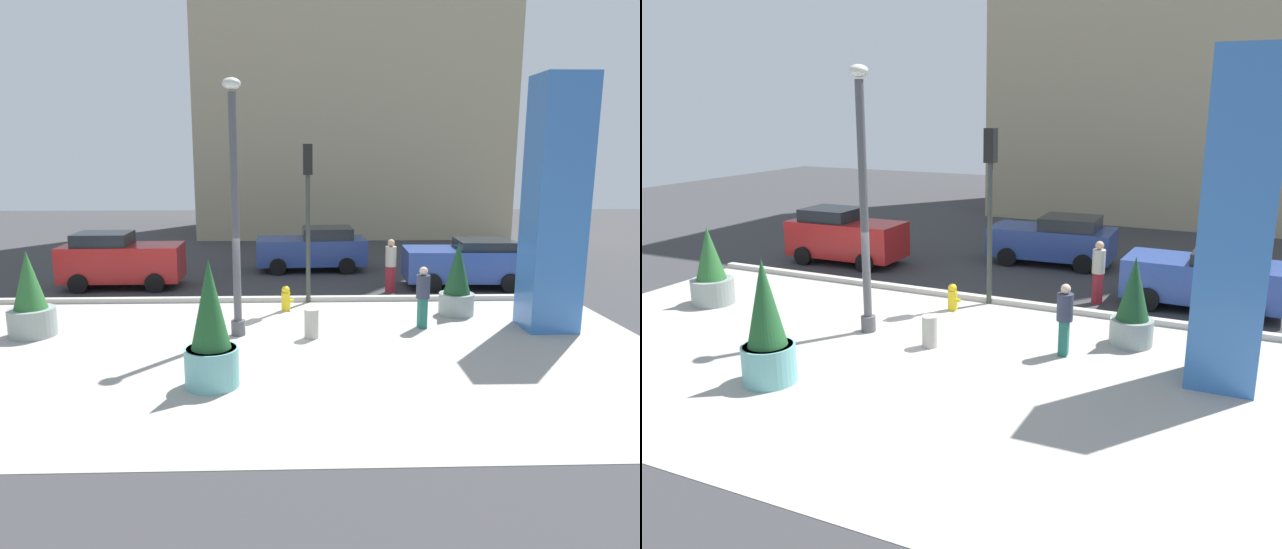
% 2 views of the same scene
% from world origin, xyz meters
% --- Properties ---
extents(ground_plane, '(60.00, 60.00, 0.00)m').
position_xyz_m(ground_plane, '(0.00, 4.00, 0.00)').
color(ground_plane, '#38383A').
extents(plaza_pavement, '(18.00, 10.00, 0.02)m').
position_xyz_m(plaza_pavement, '(0.00, -2.00, 0.00)').
color(plaza_pavement, '#ADA89E').
rests_on(plaza_pavement, ground_plane).
extents(curb_strip, '(18.00, 0.24, 0.16)m').
position_xyz_m(curb_strip, '(0.00, 3.12, 0.08)').
color(curb_strip, '#B7B2A8').
rests_on(curb_strip, ground_plane).
extents(lamp_post, '(0.44, 0.44, 6.29)m').
position_xyz_m(lamp_post, '(-1.17, -0.37, 3.06)').
color(lamp_post, '#4C4C51').
rests_on(lamp_post, ground_plane).
extents(art_pillar_blue, '(1.30, 1.30, 6.47)m').
position_xyz_m(art_pillar_blue, '(6.90, 0.03, 3.23)').
color(art_pillar_blue, '#3870BC').
rests_on(art_pillar_blue, ground_plane).
extents(potted_plant_by_pillar, '(1.16, 1.16, 2.19)m').
position_xyz_m(potted_plant_by_pillar, '(-6.38, -0.23, 0.90)').
color(potted_plant_by_pillar, gray).
rests_on(potted_plant_by_pillar, ground_plane).
extents(potted_plant_near_left, '(1.07, 1.07, 2.57)m').
position_xyz_m(potted_plant_near_left, '(-1.34, -3.73, 1.09)').
color(potted_plant_near_left, '#6BB2B2').
rests_on(potted_plant_near_left, ground_plane).
extents(potted_plant_curbside, '(1.00, 1.00, 2.11)m').
position_xyz_m(potted_plant_curbside, '(4.87, 1.42, 0.91)').
color(potted_plant_curbside, gray).
rests_on(potted_plant_curbside, ground_plane).
extents(fire_hydrant, '(0.36, 0.26, 0.75)m').
position_xyz_m(fire_hydrant, '(-0.02, 2.03, 0.37)').
color(fire_hydrant, gold).
rests_on(fire_hydrant, ground_plane).
extents(concrete_bollard, '(0.36, 0.36, 0.75)m').
position_xyz_m(concrete_bollard, '(0.69, -0.66, 0.38)').
color(concrete_bollard, '#B2ADA3').
rests_on(concrete_bollard, ground_plane).
extents(traffic_light_far_side, '(0.28, 0.42, 4.82)m').
position_xyz_m(traffic_light_far_side, '(0.65, 3.00, 3.25)').
color(traffic_light_far_side, '#333833').
rests_on(traffic_light_far_side, ground_plane).
extents(car_passing_lane, '(4.06, 2.03, 1.90)m').
position_xyz_m(car_passing_lane, '(-5.77, 5.37, 0.95)').
color(car_passing_lane, red).
rests_on(car_passing_lane, ground_plane).
extents(car_far_lane, '(4.32, 2.24, 1.70)m').
position_xyz_m(car_far_lane, '(0.92, 8.27, 0.85)').
color(car_far_lane, '#2D4793').
rests_on(car_far_lane, ground_plane).
extents(car_intersection, '(4.24, 2.19, 1.65)m').
position_xyz_m(car_intersection, '(6.17, 5.07, 0.85)').
color(car_intersection, '#2D4793').
rests_on(car_intersection, ground_plane).
extents(pedestrian_on_sidewalk, '(0.40, 0.40, 1.65)m').
position_xyz_m(pedestrian_on_sidewalk, '(3.62, 0.13, 0.92)').
color(pedestrian_on_sidewalk, '#236656').
rests_on(pedestrian_on_sidewalk, ground_plane).
extents(pedestrian_crossing, '(0.51, 0.51, 1.79)m').
position_xyz_m(pedestrian_crossing, '(3.39, 4.27, 1.00)').
color(pedestrian_crossing, maroon).
rests_on(pedestrian_crossing, ground_plane).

